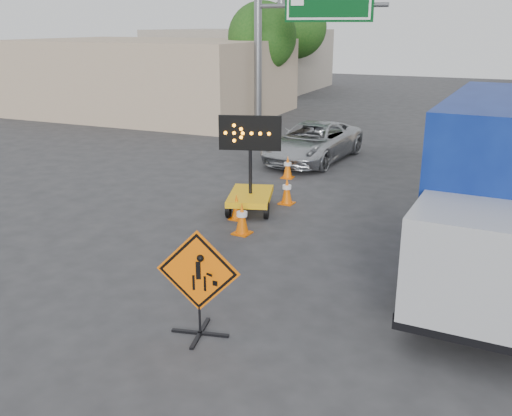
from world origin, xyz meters
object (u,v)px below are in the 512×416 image
Objects in this scene: pickup_truck at (313,142)px; construction_sign at (198,281)px; box_truck at (498,199)px; arrow_board at (250,190)px.

construction_sign is at bearing -74.07° from pickup_truck.
box_truck is (4.20, 4.47, 0.63)m from construction_sign.
pickup_truck is (-0.35, 6.34, 0.11)m from arrow_board.
construction_sign is at bearing -130.76° from box_truck.
arrow_board is 0.35× the size of box_truck.
arrow_board reaches higher than construction_sign.
construction_sign is 12.79m from pickup_truck.
construction_sign is at bearing -90.05° from arrow_board.
pickup_truck is at bearing 87.76° from construction_sign.
box_truck is at bearing -45.75° from pickup_truck.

